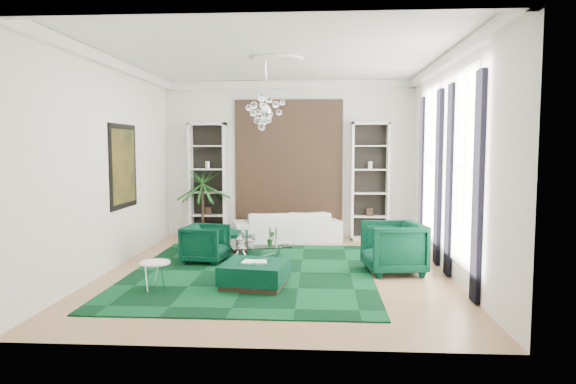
# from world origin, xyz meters

# --- Properties ---
(floor) EXTENTS (6.00, 7.00, 0.02)m
(floor) POSITION_xyz_m (0.00, 0.00, -0.01)
(floor) COLOR tan
(floor) RESTS_ON ground
(ceiling) EXTENTS (6.00, 7.00, 0.02)m
(ceiling) POSITION_xyz_m (0.00, 0.00, 3.81)
(ceiling) COLOR white
(ceiling) RESTS_ON ground
(wall_back) EXTENTS (6.00, 0.02, 3.80)m
(wall_back) POSITION_xyz_m (0.00, 3.51, 1.90)
(wall_back) COLOR white
(wall_back) RESTS_ON ground
(wall_front) EXTENTS (6.00, 0.02, 3.80)m
(wall_front) POSITION_xyz_m (0.00, -3.51, 1.90)
(wall_front) COLOR white
(wall_front) RESTS_ON ground
(wall_left) EXTENTS (0.02, 7.00, 3.80)m
(wall_left) POSITION_xyz_m (-3.01, 0.00, 1.90)
(wall_left) COLOR white
(wall_left) RESTS_ON ground
(wall_right) EXTENTS (0.02, 7.00, 3.80)m
(wall_right) POSITION_xyz_m (3.01, 0.00, 1.90)
(wall_right) COLOR white
(wall_right) RESTS_ON ground
(crown_molding) EXTENTS (6.00, 7.00, 0.18)m
(crown_molding) POSITION_xyz_m (0.00, 0.00, 3.70)
(crown_molding) COLOR white
(crown_molding) RESTS_ON ceiling
(ceiling_medallion) EXTENTS (0.90, 0.90, 0.05)m
(ceiling_medallion) POSITION_xyz_m (0.00, 0.30, 3.77)
(ceiling_medallion) COLOR white
(ceiling_medallion) RESTS_ON ceiling
(tapestry) EXTENTS (2.50, 0.06, 2.80)m
(tapestry) POSITION_xyz_m (0.00, 3.46, 1.90)
(tapestry) COLOR black
(tapestry) RESTS_ON wall_back
(shelving_left) EXTENTS (0.90, 0.38, 2.80)m
(shelving_left) POSITION_xyz_m (-1.95, 3.31, 1.40)
(shelving_left) COLOR white
(shelving_left) RESTS_ON floor
(shelving_right) EXTENTS (0.90, 0.38, 2.80)m
(shelving_right) POSITION_xyz_m (1.95, 3.31, 1.40)
(shelving_right) COLOR white
(shelving_right) RESTS_ON floor
(painting) EXTENTS (0.04, 1.30, 1.60)m
(painting) POSITION_xyz_m (-2.97, 0.60, 1.85)
(painting) COLOR black
(painting) RESTS_ON wall_left
(window_near) EXTENTS (0.03, 1.10, 2.90)m
(window_near) POSITION_xyz_m (2.99, -0.90, 1.90)
(window_near) COLOR white
(window_near) RESTS_ON wall_right
(curtain_near_a) EXTENTS (0.07, 0.30, 3.25)m
(curtain_near_a) POSITION_xyz_m (2.96, -1.68, 1.65)
(curtain_near_a) COLOR black
(curtain_near_a) RESTS_ON floor
(curtain_near_b) EXTENTS (0.07, 0.30, 3.25)m
(curtain_near_b) POSITION_xyz_m (2.96, -0.12, 1.65)
(curtain_near_b) COLOR black
(curtain_near_b) RESTS_ON floor
(window_far) EXTENTS (0.03, 1.10, 2.90)m
(window_far) POSITION_xyz_m (2.99, 1.50, 1.90)
(window_far) COLOR white
(window_far) RESTS_ON wall_right
(curtain_far_a) EXTENTS (0.07, 0.30, 3.25)m
(curtain_far_a) POSITION_xyz_m (2.96, 0.72, 1.65)
(curtain_far_a) COLOR black
(curtain_far_a) RESTS_ON floor
(curtain_far_b) EXTENTS (0.07, 0.30, 3.25)m
(curtain_far_b) POSITION_xyz_m (2.96, 2.28, 1.65)
(curtain_far_b) COLOR black
(curtain_far_b) RESTS_ON floor
(rug) EXTENTS (4.20, 5.00, 0.02)m
(rug) POSITION_xyz_m (-0.44, -0.10, 0.01)
(rug) COLOR black
(rug) RESTS_ON floor
(sofa) EXTENTS (2.63, 1.59, 0.72)m
(sofa) POSITION_xyz_m (-0.01, 2.89, 0.36)
(sofa) COLOR silver
(sofa) RESTS_ON floor
(armchair_left) EXTENTS (0.90, 0.88, 0.73)m
(armchair_left) POSITION_xyz_m (-1.43, 0.66, 0.36)
(armchair_left) COLOR black
(armchair_left) RESTS_ON floor
(armchair_right) EXTENTS (1.13, 1.11, 0.91)m
(armchair_right) POSITION_xyz_m (2.05, 0.04, 0.45)
(armchair_right) COLOR black
(armchair_right) RESTS_ON floor
(coffee_table) EXTENTS (1.36, 1.36, 0.37)m
(coffee_table) POSITION_xyz_m (-0.43, 0.75, 0.19)
(coffee_table) COLOR white
(coffee_table) RESTS_ON floor
(ottoman_side) EXTENTS (1.04, 1.04, 0.41)m
(ottoman_side) POSITION_xyz_m (-1.23, 1.83, 0.20)
(ottoman_side) COLOR black
(ottoman_side) RESTS_ON floor
(ottoman_front) EXTENTS (1.10, 1.10, 0.39)m
(ottoman_front) POSITION_xyz_m (-0.27, -0.99, 0.20)
(ottoman_front) COLOR black
(ottoman_front) RESTS_ON floor
(book) EXTENTS (0.40, 0.27, 0.03)m
(book) POSITION_xyz_m (-0.27, -0.99, 0.40)
(book) COLOR white
(book) RESTS_ON ottoman_front
(side_table) EXTENTS (0.60, 0.60, 0.44)m
(side_table) POSITION_xyz_m (-1.77, -1.35, 0.22)
(side_table) COLOR white
(side_table) RESTS_ON floor
(palm) EXTENTS (1.77, 1.77, 2.18)m
(palm) POSITION_xyz_m (-2.05, 3.15, 1.09)
(palm) COLOR #1C571E
(palm) RESTS_ON floor
(chandelier) EXTENTS (0.98, 0.98, 0.67)m
(chandelier) POSITION_xyz_m (-0.20, 0.21, 2.85)
(chandelier) COLOR white
(chandelier) RESTS_ON ceiling
(table_plant) EXTENTS (0.15, 0.13, 0.27)m
(table_plant) POSITION_xyz_m (-0.16, 0.53, 0.51)
(table_plant) COLOR #1C571E
(table_plant) RESTS_ON coffee_table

